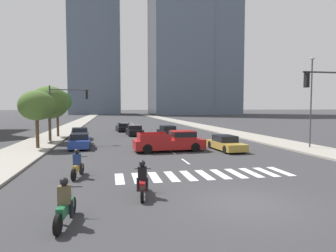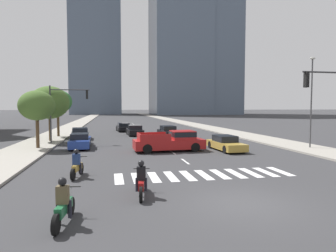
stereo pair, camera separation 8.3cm
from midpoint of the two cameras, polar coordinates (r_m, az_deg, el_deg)
The scene contains 21 objects.
ground_plane at distance 11.88m, azimuth 14.54°, elevation -14.22°, with size 800.00×800.00×0.00m, color #333335.
sidewalk_east at distance 43.67m, azimuth 11.49°, elevation -1.09°, with size 4.00×260.00×0.15m, color gray.
sidewalk_west at distance 40.92m, azimuth -20.70°, elevation -1.57°, with size 4.00×260.00×0.15m, color gray.
crosswalk_near at distance 16.20m, azimuth 7.06°, elevation -9.29°, with size 9.45×2.37×0.01m.
lane_divider_center at distance 43.43m, azimuth -4.52°, elevation -1.15°, with size 0.14×50.00×0.01m.
motorcycle_lead at distance 12.31m, azimuth -4.97°, elevation -10.67°, with size 0.70×2.23×1.49m.
motorcycle_trailing at distance 9.99m, azimuth -19.19°, elevation -14.28°, with size 0.70×2.20×1.49m.
motorcycle_third at distance 16.11m, azimuth -16.96°, elevation -7.38°, with size 0.71×2.04×1.49m.
pickup_truck at distance 24.43m, azimuth 0.94°, elevation -2.96°, with size 5.85×2.31×1.67m.
sedan_gold_0 at distance 25.36m, azimuth 11.13°, elevation -3.33°, with size 1.92×4.68×1.25m.
sedan_black_1 at distance 35.51m, azimuth 0.14°, elevation -1.19°, with size 2.06×4.86×1.39m.
sedan_black_2 at distance 45.01m, azimuth -8.53°, elevation -0.28°, with size 2.14×4.77×1.25m.
sedan_blue_3 at distance 27.44m, azimuth -16.47°, elevation -2.82°, with size 1.90×4.68×1.31m.
sedan_black_4 at distance 38.42m, azimuth -6.35°, elevation -0.88°, with size 2.03×4.68×1.32m.
sedan_silver_5 at distance 35.22m, azimuth -16.50°, elevation -1.45°, with size 2.33×4.83×1.27m.
traffic_signal_far at distance 30.82m, azimuth -19.09°, elevation 4.06°, with size 4.03×0.28×5.58m.
street_lamp_east at distance 28.37m, azimuth 25.95°, elevation 5.28°, with size 0.50×0.24×7.73m.
street_tree_nearest at distance 27.55m, azimuth -23.84°, elevation 3.59°, with size 3.00×3.00×4.89m.
street_tree_second at distance 32.90m, azimuth -21.76°, elevation 4.20°, with size 3.96×3.96×5.63m.
street_tree_third at distance 37.71m, azimuth -20.40°, elevation 4.40°, with size 3.31×3.31×5.54m.
office_tower_right_skyline at distance 162.74m, azimuth 7.58°, elevation 20.67°, with size 28.26×29.25×103.82m.
Camera 2 is at (-4.90, -10.19, 3.62)m, focal length 31.69 mm.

